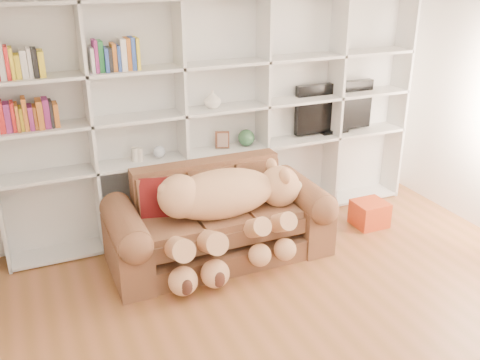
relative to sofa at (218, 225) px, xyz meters
name	(u,v)px	position (x,y,z in m)	size (l,w,h in m)	color
floor	(341,355)	(0.31, -1.70, -0.33)	(5.00, 5.00, 0.00)	brown
wall_back	(216,99)	(0.31, 0.80, 1.02)	(5.00, 0.02, 2.70)	white
bookshelf	(199,109)	(0.07, 0.66, 0.97)	(4.43, 0.35, 2.40)	silver
sofa	(218,225)	(0.00, 0.00, 0.00)	(2.09, 0.90, 0.88)	brown
teddy_bear	(226,206)	(0.01, -0.18, 0.28)	(1.54, 0.85, 0.89)	tan
throw_pillow	(162,198)	(-0.50, 0.15, 0.31)	(0.39, 0.13, 0.39)	#611310
gift_box	(369,214)	(1.74, -0.06, -0.19)	(0.34, 0.32, 0.27)	#B83B18
tv	(334,108)	(1.66, 0.66, 0.81)	(0.96, 0.18, 0.57)	black
picture_frame	(222,140)	(0.29, 0.61, 0.63)	(0.15, 0.03, 0.18)	#512C1B
green_vase	(246,138)	(0.56, 0.61, 0.62)	(0.18, 0.18, 0.18)	#2F5C38
figurine_tall	(135,155)	(-0.62, 0.61, 0.60)	(0.07, 0.07, 0.14)	beige
figurine_short	(139,154)	(-0.58, 0.61, 0.60)	(0.08, 0.08, 0.13)	beige
snow_globe	(159,152)	(-0.38, 0.61, 0.60)	(0.12, 0.12, 0.12)	silver
shelf_vase	(213,99)	(0.19, 0.61, 1.07)	(0.17, 0.17, 0.18)	silver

